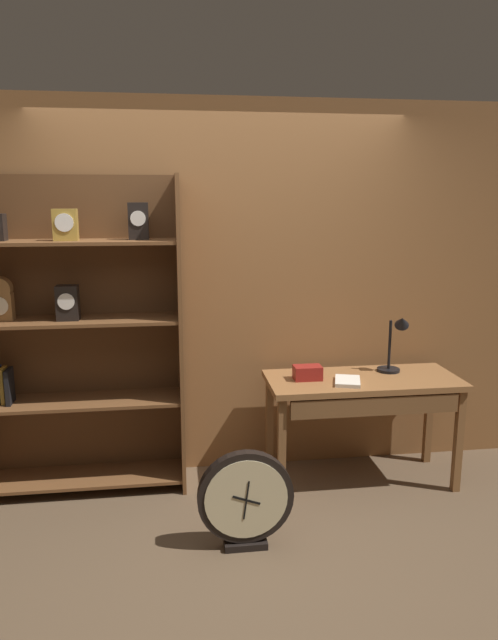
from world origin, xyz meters
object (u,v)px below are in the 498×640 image
(bookshelf, at_px, (68,338))
(open_repair_manual, at_px, (348,381))
(workbench, at_px, (364,392))
(desk_lamp, at_px, (396,342))
(round_clock_large, at_px, (246,499))
(toolbox_small, at_px, (308,373))

(bookshelf, distance_m, open_repair_manual, 1.85)
(workbench, relative_size, desk_lamp, 3.05)
(desk_lamp, relative_size, round_clock_large, 0.73)
(bookshelf, xyz_separation_m, workbench, (1.95, -0.22, -0.39))
(desk_lamp, distance_m, round_clock_large, 1.54)
(toolbox_small, height_order, round_clock_large, toolbox_small)
(bookshelf, xyz_separation_m, toolbox_small, (1.56, -0.18, -0.25))
(bookshelf, distance_m, toolbox_small, 1.59)
(open_repair_manual, bearing_deg, toolbox_small, 171.93)
(desk_lamp, height_order, round_clock_large, desk_lamp)
(workbench, bearing_deg, toolbox_small, 174.23)
(open_repair_manual, bearing_deg, bookshelf, -172.28)
(bookshelf, xyz_separation_m, round_clock_large, (1.05, -0.87, -0.75))
(workbench, distance_m, toolbox_small, 0.41)
(toolbox_small, distance_m, open_repair_manual, 0.27)
(workbench, bearing_deg, bookshelf, 173.65)
(open_repair_manual, relative_size, round_clock_large, 0.38)
(desk_lamp, relative_size, toolbox_small, 2.29)
(toolbox_small, bearing_deg, bookshelf, 173.51)
(bookshelf, xyz_separation_m, desk_lamp, (2.20, -0.10, -0.08))
(bookshelf, height_order, toolbox_small, bookshelf)
(bookshelf, relative_size, workbench, 1.61)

